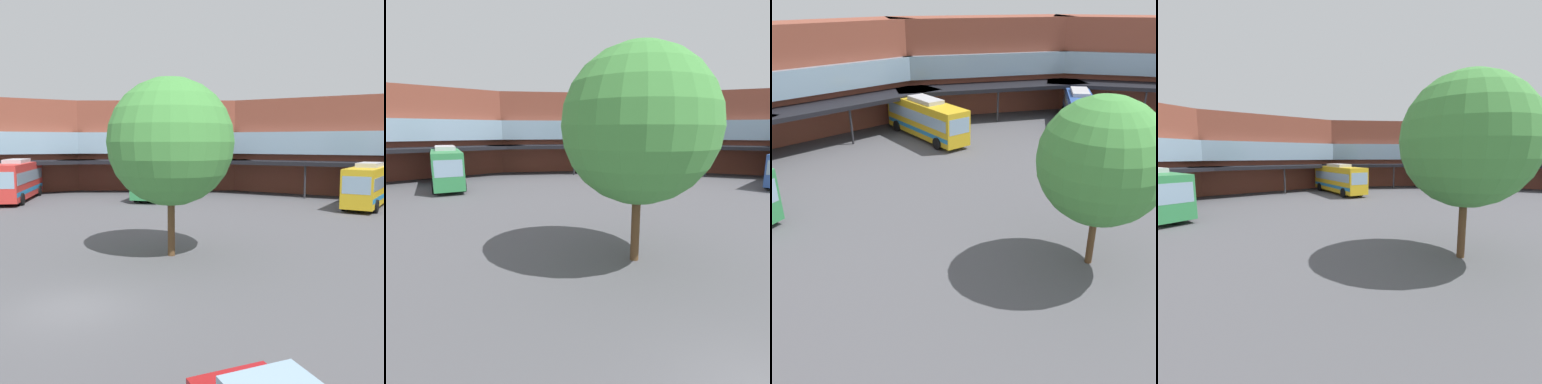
% 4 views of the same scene
% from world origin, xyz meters
% --- Properties ---
extents(station_building, '(87.53, 49.28, 10.37)m').
position_xyz_m(station_building, '(-0.00, 23.50, 5.21)').
color(station_building, brown).
rests_on(station_building, ground).
extents(bus_0, '(9.70, 8.53, 3.71)m').
position_xyz_m(bus_0, '(20.67, 22.81, 1.87)').
color(bus_0, '#2D519E').
rests_on(bus_0, ground).
extents(bus_3, '(3.37, 10.64, 3.85)m').
position_xyz_m(bus_3, '(6.28, 30.13, 1.95)').
color(bus_3, gold).
rests_on(bus_3, ground).
extents(plaza_tree, '(6.22, 6.22, 8.73)m').
position_xyz_m(plaza_tree, '(-0.56, 7.62, 5.62)').
color(plaza_tree, brown).
rests_on(plaza_tree, ground).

